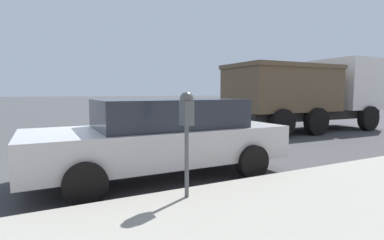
% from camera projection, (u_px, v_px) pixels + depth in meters
% --- Properties ---
extents(ground_plane, '(220.00, 220.00, 0.00)m').
position_uv_depth(ground_plane, '(119.00, 169.00, 6.36)').
color(ground_plane, '#424244').
extents(parking_meter, '(0.21, 0.19, 1.49)m').
position_uv_depth(parking_meter, '(187.00, 117.00, 4.12)').
color(parking_meter, '#4C5156').
rests_on(parking_meter, sidewalk).
extents(car_silver, '(2.13, 4.85, 1.49)m').
position_uv_depth(car_silver, '(162.00, 135.00, 5.81)').
color(car_silver, '#B7BABF').
rests_on(car_silver, ground_plane).
extents(dump_truck, '(2.84, 6.95, 3.09)m').
position_uv_depth(dump_truck, '(306.00, 92.00, 12.61)').
color(dump_truck, black).
rests_on(dump_truck, ground_plane).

